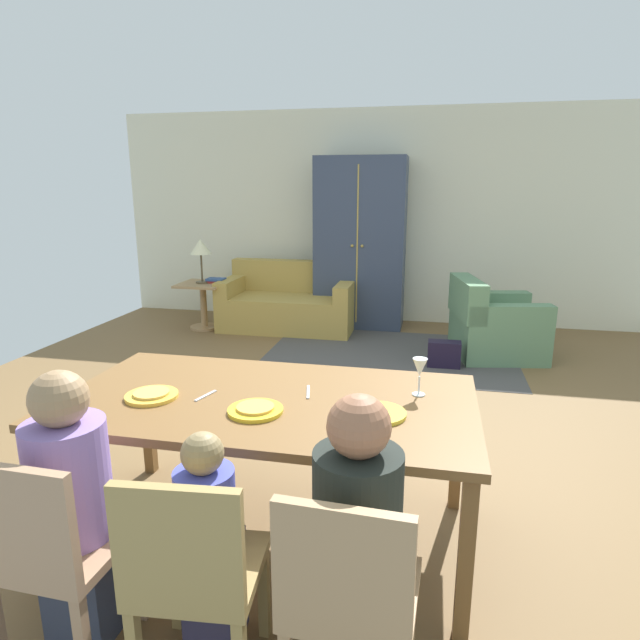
{
  "coord_description": "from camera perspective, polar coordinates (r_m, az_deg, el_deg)",
  "views": [
    {
      "loc": [
        0.74,
        -3.43,
        1.75
      ],
      "look_at": [
        -0.0,
        0.07,
        0.85
      ],
      "focal_mm": 30.1,
      "sensor_mm": 36.0,
      "label": 1
    }
  ],
  "objects": [
    {
      "name": "ground_plane",
      "position": [
        4.37,
        1.22,
        -9.65
      ],
      "size": [
        6.91,
        6.2,
        0.02
      ],
      "primitive_type": "cube",
      "color": "brown"
    },
    {
      "name": "person_man",
      "position": [
        2.39,
        -24.13,
        -18.3
      ],
      "size": [
        0.3,
        0.4,
        1.11
      ],
      "color": "#353E56",
      "rests_on": "ground_plane"
    },
    {
      "name": "book_upper",
      "position": [
        6.8,
        -11.0,
        4.26
      ],
      "size": [
        0.22,
        0.16,
        0.03
      ],
      "primitive_type": "cube",
      "color": "#304F87",
      "rests_on": "book_lower"
    },
    {
      "name": "dining_chair_woman",
      "position": [
        1.91,
        3.07,
        -27.08
      ],
      "size": [
        0.44,
        0.44,
        0.87
      ],
      "color": "tan",
      "rests_on": "ground_plane"
    },
    {
      "name": "dining_chair_child",
      "position": [
        2.04,
        -13.36,
        -24.42
      ],
      "size": [
        0.46,
        0.46,
        0.87
      ],
      "color": "#A1844A",
      "rests_on": "ground_plane"
    },
    {
      "name": "pizza_near_child",
      "position": [
        2.45,
        -6.89,
        -9.19
      ],
      "size": [
        0.17,
        0.17,
        0.01
      ],
      "primitive_type": "cylinder",
      "color": "gold",
      "rests_on": "plate_near_child"
    },
    {
      "name": "pizza_near_man",
      "position": [
        2.71,
        -17.48,
        -7.4
      ],
      "size": [
        0.17,
        0.17,
        0.01
      ],
      "primitive_type": "cylinder",
      "color": "gold",
      "rests_on": "plate_near_man"
    },
    {
      "name": "book_lower",
      "position": [
        6.81,
        -10.93,
        4.04
      ],
      "size": [
        0.22,
        0.16,
        0.03
      ],
      "primitive_type": "cube",
      "color": "maroon",
      "rests_on": "side_table"
    },
    {
      "name": "plate_near_child",
      "position": [
        2.46,
        -6.88,
        -9.51
      ],
      "size": [
        0.25,
        0.25,
        0.02
      ],
      "primitive_type": "cylinder",
      "color": "yellow",
      "rests_on": "dining_table"
    },
    {
      "name": "back_wall",
      "position": [
        7.14,
        6.11,
        10.78
      ],
      "size": [
        6.91,
        0.1,
        2.7
      ],
      "primitive_type": "cube",
      "color": "beige",
      "rests_on": "ground_plane"
    },
    {
      "name": "plate_near_man",
      "position": [
        2.72,
        -17.46,
        -7.7
      ],
      "size": [
        0.25,
        0.25,
        0.02
      ],
      "primitive_type": "cylinder",
      "color": "yellow",
      "rests_on": "dining_table"
    },
    {
      "name": "side_table",
      "position": [
        6.86,
        -12.3,
        2.2
      ],
      "size": [
        0.56,
        0.56,
        0.58
      ],
      "color": "#A27E53",
      "rests_on": "ground_plane"
    },
    {
      "name": "fork",
      "position": [
        2.67,
        -12.05,
        -7.87
      ],
      "size": [
        0.06,
        0.15,
        0.01
      ],
      "primitive_type": "cube",
      "rotation": [
        0.0,
        0.0,
        -0.29
      ],
      "color": "silver",
      "rests_on": "dining_table"
    },
    {
      "name": "person_child",
      "position": [
        2.2,
        -11.51,
        -23.01
      ],
      "size": [
        0.22,
        0.3,
        0.92
      ],
      "color": "#322F4D",
      "rests_on": "ground_plane"
    },
    {
      "name": "handbag",
      "position": [
        5.46,
        13.05,
        -3.55
      ],
      "size": [
        0.32,
        0.16,
        0.26
      ],
      "primitive_type": "cube",
      "color": "black",
      "rests_on": "ground_plane"
    },
    {
      "name": "person_woman",
      "position": [
        2.03,
        4.09,
        -23.43
      ],
      "size": [
        0.3,
        0.41,
        1.11
      ],
      "color": "#273E40",
      "rests_on": "ground_plane"
    },
    {
      "name": "dining_chair_man",
      "position": [
        2.29,
        -26.85,
        -20.78
      ],
      "size": [
        0.43,
        0.43,
        0.87
      ],
      "color": "tan",
      "rests_on": "ground_plane"
    },
    {
      "name": "table_lamp",
      "position": [
        6.76,
        -12.58,
        7.44
      ],
      "size": [
        0.26,
        0.26,
        0.54
      ],
      "color": "brown",
      "rests_on": "side_table"
    },
    {
      "name": "armchair",
      "position": [
        5.92,
        17.9,
        -0.62
      ],
      "size": [
        1.01,
        1.0,
        0.82
      ],
      "color": "#5E8560",
      "rests_on": "ground_plane"
    },
    {
      "name": "knife",
      "position": [
        2.66,
        -1.27,
        -7.65
      ],
      "size": [
        0.05,
        0.17,
        0.01
      ],
      "primitive_type": "cube",
      "rotation": [
        0.0,
        0.0,
        0.22
      ],
      "color": "silver",
      "rests_on": "dining_table"
    },
    {
      "name": "armoire",
      "position": [
        6.79,
        4.31,
        8.11
      ],
      "size": [
        1.1,
        0.59,
        2.1
      ],
      "color": "#343F56",
      "rests_on": "ground_plane"
    },
    {
      "name": "couch",
      "position": [
        6.76,
        -3.28,
        1.7
      ],
      "size": [
        1.64,
        0.86,
        0.82
      ],
      "color": "#B09144",
      "rests_on": "ground_plane"
    },
    {
      "name": "wine_glass",
      "position": [
        2.63,
        10.55,
        -5.16
      ],
      "size": [
        0.07,
        0.07,
        0.19
      ],
      "color": "silver",
      "rests_on": "dining_table"
    },
    {
      "name": "area_rug",
      "position": [
        5.8,
        7.47,
        -3.57
      ],
      "size": [
        2.6,
        1.8,
        0.01
      ],
      "primitive_type": "cube",
      "color": "#474543",
      "rests_on": "ground_plane"
    },
    {
      "name": "dining_table",
      "position": [
        2.64,
        -5.57,
        -9.42
      ],
      "size": [
        1.97,
        1.05,
        0.76
      ],
      "color": "brown",
      "rests_on": "ground_plane"
    },
    {
      "name": "plate_near_woman",
      "position": [
        2.42,
        6.19,
        -9.85
      ],
      "size": [
        0.25,
        0.25,
        0.02
      ],
      "primitive_type": "cylinder",
      "color": "yellow",
      "rests_on": "dining_table"
    }
  ]
}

